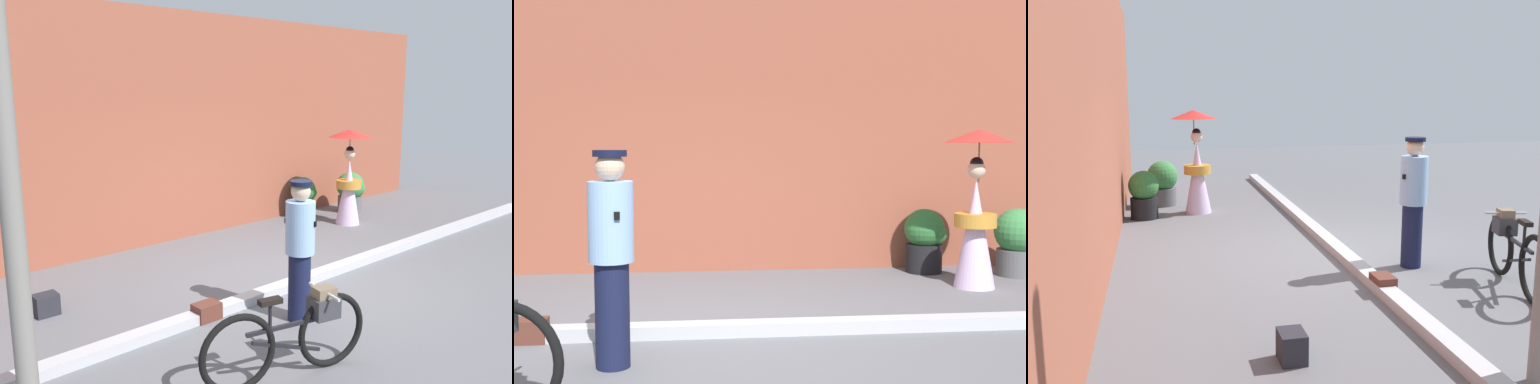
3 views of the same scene
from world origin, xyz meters
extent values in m
plane|color=slate|center=(0.00, 0.00, 0.00)|extent=(30.00, 30.00, 0.00)
cube|color=brown|center=(0.00, 3.21, 1.99)|extent=(14.00, 0.40, 3.97)
cube|color=#B2B2B7|center=(0.00, 0.00, 0.06)|extent=(14.00, 0.20, 0.12)
torus|color=black|center=(-1.26, -1.66, 0.38)|extent=(0.75, 0.24, 0.75)
torus|color=black|center=(-2.23, -1.42, 0.38)|extent=(0.75, 0.24, 0.75)
cube|color=black|center=(-1.74, -1.54, 0.53)|extent=(0.83, 0.24, 0.04)
cube|color=black|center=(-1.74, -1.54, 0.33)|extent=(0.72, 0.21, 0.27)
cylinder|color=black|center=(-1.92, -1.50, 0.65)|extent=(0.03, 0.03, 0.31)
cube|color=black|center=(-1.92, -1.50, 0.81)|extent=(0.24, 0.14, 0.05)
cylinder|color=silver|center=(-1.35, -1.64, 0.79)|extent=(0.14, 0.47, 0.03)
cube|color=#333338|center=(-1.35, -1.64, 0.64)|extent=(0.30, 0.28, 0.20)
cube|color=#72604C|center=(-1.35, -1.64, 0.77)|extent=(0.23, 0.20, 0.14)
cylinder|color=#141938|center=(-0.74, -0.73, 0.41)|extent=(0.26, 0.26, 0.82)
cylinder|color=#8CB2E0|center=(-0.74, -0.73, 1.12)|extent=(0.34, 0.34, 0.61)
sphere|color=#D8B293|center=(-0.74, -0.73, 1.54)|extent=(0.22, 0.22, 0.22)
cylinder|color=black|center=(-0.74, -0.73, 1.64)|extent=(0.25, 0.25, 0.05)
cube|color=black|center=(-0.74, -0.73, 1.18)|extent=(0.18, 0.37, 0.06)
cone|color=silver|center=(3.17, 1.68, 0.65)|extent=(0.48, 0.48, 1.30)
cylinder|color=#C1842D|center=(3.17, 1.68, 0.81)|extent=(0.49, 0.49, 0.16)
sphere|color=beige|center=(3.17, 1.68, 1.41)|extent=(0.21, 0.21, 0.21)
sphere|color=black|center=(3.17, 1.68, 1.48)|extent=(0.16, 0.16, 0.16)
cylinder|color=olive|center=(3.22, 1.72, 1.53)|extent=(0.02, 0.02, 0.55)
cone|color=red|center=(3.22, 1.72, 1.81)|extent=(0.83, 0.83, 0.16)
cylinder|color=#59595B|center=(4.02, 2.30, 0.17)|extent=(0.52, 0.52, 0.34)
sphere|color=#387F42|center=(4.02, 2.30, 0.58)|extent=(0.59, 0.59, 0.59)
sphere|color=#387F42|center=(4.17, 2.21, 0.51)|extent=(0.33, 0.33, 0.33)
cylinder|color=black|center=(2.89, 2.64, 0.19)|extent=(0.48, 0.48, 0.38)
sphere|color=#2D6B33|center=(2.89, 2.64, 0.59)|extent=(0.53, 0.53, 0.53)
sphere|color=#2D6B33|center=(3.02, 2.56, 0.52)|extent=(0.29, 0.29, 0.29)
cube|color=#592D23|center=(-1.55, -0.02, 0.10)|extent=(0.31, 0.22, 0.20)
cube|color=#47241C|center=(-1.55, -0.08, 0.15)|extent=(0.27, 0.08, 0.07)
cube|color=#26262D|center=(-2.92, 1.36, 0.13)|extent=(0.28, 0.22, 0.26)
cube|color=black|center=(-2.92, 1.30, 0.19)|extent=(0.23, 0.08, 0.09)
cylinder|color=slate|center=(-3.71, -0.41, 2.40)|extent=(0.18, 0.18, 4.80)
camera|label=1|loc=(-4.92, -4.70, 2.69)|focal=36.61mm
camera|label=2|loc=(-0.05, -5.72, 1.70)|focal=45.80mm
camera|label=3|loc=(-7.23, 2.41, 2.23)|focal=39.87mm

